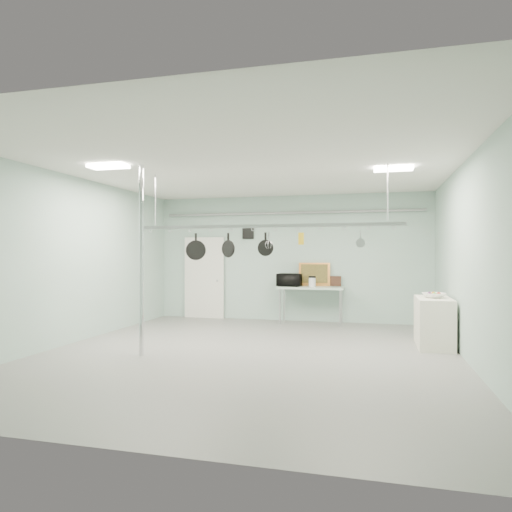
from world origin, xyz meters
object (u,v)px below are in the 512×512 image
(pot_rack, at_px, (264,224))
(skillet_right, at_px, (265,244))
(prep_table, at_px, (311,290))
(skillet_left, at_px, (196,246))
(microwave, at_px, (289,280))
(skillet_mid, at_px, (228,244))
(chrome_pole, at_px, (142,260))
(fruit_bowl, at_px, (434,295))
(coffee_canister, at_px, (312,282))
(side_cabinet, at_px, (434,322))

(pot_rack, distance_m, skillet_right, 0.34)
(pot_rack, xyz_separation_m, skillet_right, (0.03, 0.00, -0.34))
(prep_table, height_order, skillet_left, skillet_left)
(skillet_left, bearing_deg, microwave, 45.50)
(prep_table, distance_m, skillet_mid, 3.62)
(chrome_pole, xyz_separation_m, skillet_mid, (1.24, 0.90, 0.28))
(chrome_pole, distance_m, skillet_left, 1.12)
(chrome_pole, xyz_separation_m, skillet_left, (0.61, 0.90, 0.25))
(skillet_mid, bearing_deg, fruit_bowl, 43.36)
(prep_table, xyz_separation_m, coffee_canister, (0.04, -0.07, 0.18))
(skillet_left, relative_size, skillet_mid, 1.14)
(chrome_pole, distance_m, coffee_canister, 4.78)
(side_cabinet, distance_m, microwave, 3.84)
(coffee_canister, relative_size, skillet_left, 0.47)
(chrome_pole, height_order, skillet_right, chrome_pole)
(skillet_mid, bearing_deg, coffee_canister, 98.41)
(microwave, xyz_separation_m, coffee_canister, (0.57, -0.07, -0.04))
(skillet_right, bearing_deg, chrome_pole, -151.01)
(microwave, xyz_separation_m, skillet_left, (-1.15, -3.30, 0.79))
(microwave, bearing_deg, skillet_right, 100.47)
(prep_table, height_order, skillet_mid, skillet_mid)
(prep_table, relative_size, fruit_bowl, 4.14)
(microwave, bearing_deg, skillet_mid, 88.57)
(chrome_pole, distance_m, microwave, 4.59)
(coffee_canister, xyz_separation_m, skillet_mid, (-1.10, -3.23, 0.86))
(side_cabinet, distance_m, fruit_bowl, 0.50)
(prep_table, bearing_deg, coffee_canister, -61.09)
(chrome_pole, relative_size, fruit_bowl, 8.28)
(prep_table, xyz_separation_m, skillet_right, (-0.37, -3.30, 1.05))
(chrome_pole, relative_size, microwave, 5.67)
(side_cabinet, bearing_deg, fruit_bowl, -92.22)
(microwave, relative_size, coffee_canister, 2.52)
(skillet_left, relative_size, skillet_right, 1.19)
(fruit_bowl, bearing_deg, skillet_left, -166.11)
(coffee_canister, bearing_deg, skillet_mid, -108.78)
(prep_table, xyz_separation_m, fruit_bowl, (2.55, -2.25, 0.12))
(side_cabinet, xyz_separation_m, coffee_canister, (-2.51, 2.13, 0.57))
(prep_table, bearing_deg, skillet_left, -117.07)
(side_cabinet, xyz_separation_m, skillet_right, (-2.92, -1.10, 1.44))
(skillet_left, distance_m, skillet_mid, 0.62)
(prep_table, distance_m, skillet_right, 3.48)
(coffee_canister, bearing_deg, fruit_bowl, -41.04)
(pot_rack, relative_size, microwave, 8.50)
(microwave, height_order, skillet_right, skillet_right)
(microwave, bearing_deg, skillet_left, 78.43)
(pot_rack, bearing_deg, skillet_mid, 180.00)
(pot_rack, distance_m, skillet_left, 1.34)
(fruit_bowl, relative_size, skillet_left, 0.82)
(side_cabinet, bearing_deg, pot_rack, -159.55)
(side_cabinet, distance_m, skillet_right, 3.44)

